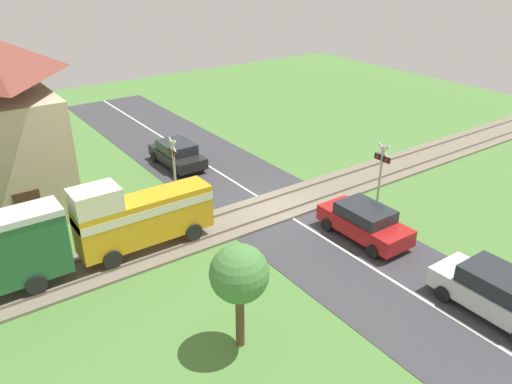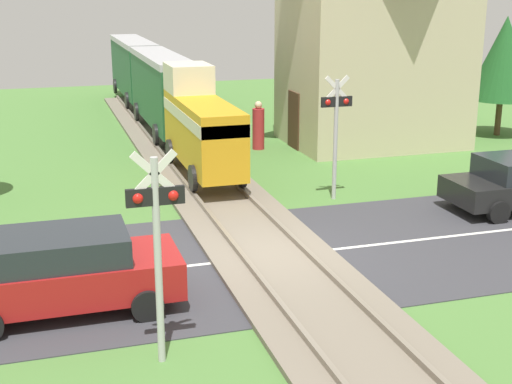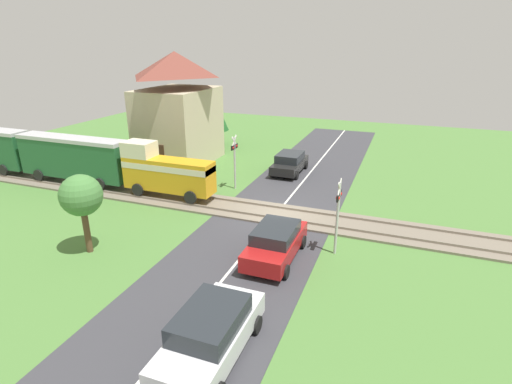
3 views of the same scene
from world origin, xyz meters
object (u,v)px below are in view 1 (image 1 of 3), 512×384
Objects in this scene: car_near_crossing at (364,222)px; crossing_signal_east_approach at (174,164)px; car_far_side at (177,154)px; station_building at (0,129)px; car_behind_queue at (498,293)px; crossing_signal_west_approach at (381,169)px; pedestrian_by_station at (33,231)px.

car_near_crossing is 1.21× the size of crossing_signal_east_approach.
station_building reaches higher than car_far_side.
station_building is (4.27, 6.55, 1.85)m from crossing_signal_east_approach.
car_behind_queue is 1.27× the size of crossing_signal_west_approach.
car_near_crossing is at bearing -166.63° from car_far_side.
crossing_signal_west_approach is at bearing -126.59° from station_building.
car_far_side is 10.25m from pedestrian_by_station.
car_near_crossing is at bearing 120.12° from crossing_signal_west_approach.
car_near_crossing is 2.37× the size of pedestrian_by_station.
crossing_signal_west_approach is 17.74m from station_building.
crossing_signal_east_approach is 0.42× the size of station_building.
crossing_signal_west_approach is 0.42× the size of station_building.
station_building is at bearing 91.42° from car_far_side.
car_near_crossing is 0.95× the size of car_behind_queue.
pedestrian_by_station is at bearing 91.32° from crossing_signal_east_approach.
crossing_signal_west_approach is at bearing -17.29° from car_behind_queue.
car_behind_queue is 0.54× the size of station_building.
crossing_signal_east_approach reaches higher than car_behind_queue.
car_near_crossing reaches higher than car_far_side.
car_behind_queue is at bearing -159.25° from crossing_signal_east_approach.
car_behind_queue is 18.22m from pedestrian_by_station.
crossing_signal_east_approach is 1.96× the size of pedestrian_by_station.
car_behind_queue is 2.50× the size of pedestrian_by_station.
station_building is at bearing -2.75° from pedestrian_by_station.
car_behind_queue is at bearing 162.71° from crossing_signal_west_approach.
car_near_crossing is 17.07m from station_building.
station_building is (18.13, 11.80, 3.23)m from car_behind_queue.
pedestrian_by_station is at bearing 58.15° from car_near_crossing.
station_building reaches higher than crossing_signal_west_approach.
car_near_crossing is 1.21× the size of crossing_signal_west_approach.
car_behind_queue is (-18.35, -2.88, 0.08)m from car_far_side.
crossing_signal_east_approach is at bearing 50.66° from crossing_signal_west_approach.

